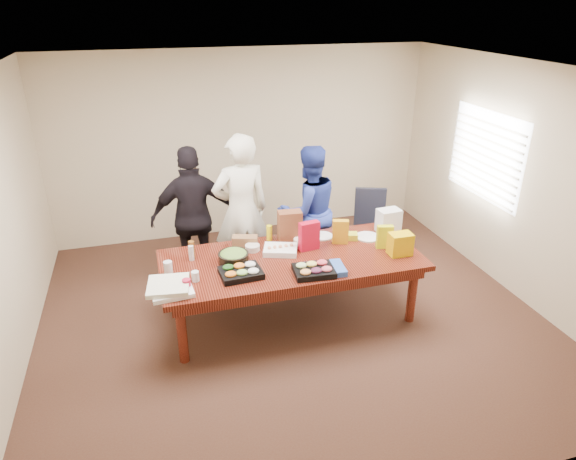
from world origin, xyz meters
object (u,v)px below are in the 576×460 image
object	(u,v)px
person_right	(308,210)
sheet_cake	(280,250)
office_chair	(374,231)
salad_bowl	(234,258)
person_center	(241,211)
conference_table	(292,287)

from	to	relation	value
person_right	sheet_cake	xyz separation A→B (m)	(-0.60, -0.84, -0.06)
office_chair	salad_bowl	xyz separation A→B (m)	(-2.03, -0.82, 0.31)
person_center	sheet_cake	xyz separation A→B (m)	(0.27, -0.79, -0.18)
person_center	sheet_cake	bearing A→B (deg)	102.34
conference_table	sheet_cake	size ratio (longest dim) A/B	7.76
person_center	person_right	distance (m)	0.88
person_center	person_right	bearing A→B (deg)	176.46
person_center	office_chair	bearing A→B (deg)	171.97
person_right	salad_bowl	bearing A→B (deg)	30.08
conference_table	salad_bowl	world-z (taller)	salad_bowl
office_chair	person_right	world-z (taller)	person_right
conference_table	office_chair	world-z (taller)	office_chair
person_right	salad_bowl	size ratio (longest dim) A/B	5.19
person_center	sheet_cake	world-z (taller)	person_center
person_center	salad_bowl	size ratio (longest dim) A/B	5.88
conference_table	sheet_cake	world-z (taller)	sheet_cake
conference_table	person_center	distance (m)	1.17
office_chair	salad_bowl	bearing A→B (deg)	-137.25
sheet_cake	salad_bowl	size ratio (longest dim) A/B	1.11
person_right	conference_table	bearing A→B (deg)	53.67
conference_table	salad_bowl	distance (m)	0.76
conference_table	salad_bowl	xyz separation A→B (m)	(-0.62, 0.08, 0.43)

